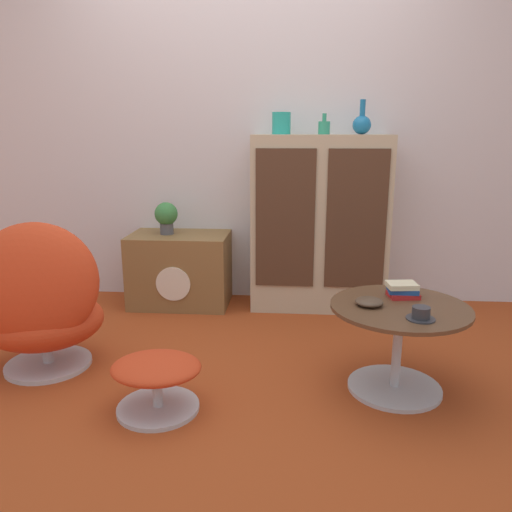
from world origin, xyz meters
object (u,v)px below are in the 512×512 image
at_px(vase_leftmost, 281,123).
at_px(vase_inner_right, 362,124).
at_px(coffee_table, 398,337).
at_px(ottoman, 157,375).
at_px(bowl, 369,302).
at_px(vase_inner_left, 324,127).
at_px(teacup, 421,314).
at_px(egg_chair, 40,304).
at_px(tv_console, 180,269).
at_px(book_stack, 402,290).
at_px(sideboard, 319,223).
at_px(potted_plant, 166,216).

relative_size(vase_leftmost, vase_inner_right, 0.65).
bearing_deg(vase_inner_right, coffee_table, -86.42).
distance_m(ottoman, bowl, 1.03).
height_order(ottoman, bowl, bowl).
distance_m(vase_inner_left, bowl, 1.44).
relative_size(teacup, bowl, 0.96).
height_order(egg_chair, coffee_table, egg_chair).
height_order(tv_console, vase_inner_left, vase_inner_left).
xyz_separation_m(ottoman, book_stack, (1.13, 0.40, 0.30)).
relative_size(sideboard, book_stack, 7.37).
relative_size(potted_plant, book_stack, 1.38).
height_order(ottoman, vase_inner_left, vase_inner_left).
bearing_deg(vase_inner_left, vase_leftmost, 180.00).
bearing_deg(vase_inner_right, egg_chair, -146.61).
distance_m(vase_inner_right, bowl, 1.45).
xyz_separation_m(coffee_table, vase_inner_right, (-0.07, 1.18, 0.99)).
relative_size(vase_leftmost, vase_inner_left, 1.06).
relative_size(vase_leftmost, teacup, 1.15).
xyz_separation_m(tv_console, ottoman, (0.22, -1.42, -0.09)).
xyz_separation_m(sideboard, coffee_table, (0.33, -1.18, -0.33)).
relative_size(coffee_table, teacup, 5.22).
relative_size(coffee_table, potted_plant, 2.88).
bearing_deg(potted_plant, ottoman, -78.02).
xyz_separation_m(vase_inner_right, book_stack, (0.11, -1.05, -0.80)).
bearing_deg(vase_inner_right, book_stack, -84.21).
height_order(tv_console, bowl, tv_console).
relative_size(coffee_table, vase_leftmost, 4.54).
bearing_deg(ottoman, book_stack, 19.34).
height_order(ottoman, vase_inner_right, vase_inner_right).
height_order(tv_console, ottoman, tv_console).
relative_size(sideboard, potted_plant, 5.32).
relative_size(coffee_table, bowl, 4.99).
xyz_separation_m(vase_inner_right, bowl, (-0.07, -1.19, -0.82)).
bearing_deg(bowl, coffee_table, 3.40).
bearing_deg(egg_chair, vase_leftmost, 43.65).
xyz_separation_m(sideboard, egg_chair, (-1.45, -1.12, -0.23)).
height_order(vase_inner_left, bowl, vase_inner_left).
relative_size(ottoman, vase_leftmost, 2.82).
xyz_separation_m(ottoman, teacup, (1.15, 0.10, 0.29)).
height_order(sideboard, vase_inner_right, vase_inner_right).
bearing_deg(vase_leftmost, vase_inner_left, 0.00).
bearing_deg(bowl, potted_plant, 137.37).
bearing_deg(vase_inner_right, ottoman, -125.28).
xyz_separation_m(egg_chair, coffee_table, (1.79, -0.05, -0.09)).
xyz_separation_m(vase_leftmost, bowl, (0.46, -1.19, -0.82)).
relative_size(tv_console, bowl, 5.33).
bearing_deg(vase_inner_right, tv_console, -178.45).
bearing_deg(teacup, ottoman, -175.03).
xyz_separation_m(coffee_table, book_stack, (0.03, 0.13, 0.19)).
height_order(egg_chair, ottoman, egg_chair).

